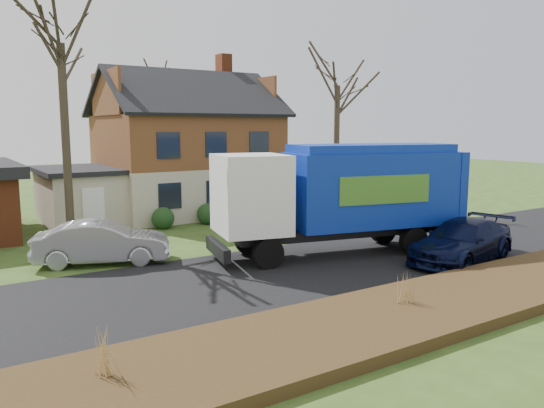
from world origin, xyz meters
TOP-DOWN VIEW (x-y plane):
  - ground at (0.00, 0.00)m, footprint 120.00×120.00m
  - road at (0.00, 0.00)m, footprint 80.00×7.00m
  - mulch_verge at (0.00, -5.30)m, footprint 80.00×3.50m
  - main_house at (1.49, 13.91)m, footprint 12.95×8.95m
  - garbage_truck at (2.93, 1.01)m, footprint 10.23×4.75m
  - silver_sedan at (-5.48, 4.57)m, footprint 4.99×3.23m
  - navy_wagon at (5.71, -2.24)m, footprint 5.56×3.17m
  - tree_front_west at (-5.65, 8.91)m, footprint 3.87×3.87m
  - tree_front_east at (9.39, 9.47)m, footprint 3.71×3.71m
  - tree_back at (3.39, 21.50)m, footprint 3.22×3.22m
  - grass_clump_west at (-7.99, -4.88)m, footprint 0.37×0.31m
  - grass_clump_mid at (-0.19, -5.02)m, footprint 0.30×0.25m

SIDE VIEW (x-z plane):
  - ground at x=0.00m, z-range 0.00..0.00m
  - road at x=0.00m, z-range 0.00..0.02m
  - mulch_verge at x=0.00m, z-range 0.00..0.30m
  - grass_clump_mid at x=-0.19m, z-range 0.30..1.15m
  - navy_wagon at x=5.71m, z-range 0.00..1.52m
  - silver_sedan at x=-5.48m, z-range 0.00..1.55m
  - grass_clump_west at x=-7.99m, z-range 0.30..1.28m
  - garbage_truck at x=2.93m, z-range 0.32..4.56m
  - main_house at x=1.49m, z-range -0.60..8.66m
  - tree_front_east at x=9.39m, z-range 3.23..13.55m
  - tree_back at x=3.39m, z-range 3.40..13.61m
  - tree_front_west at x=-5.65m, z-range 3.72..15.22m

